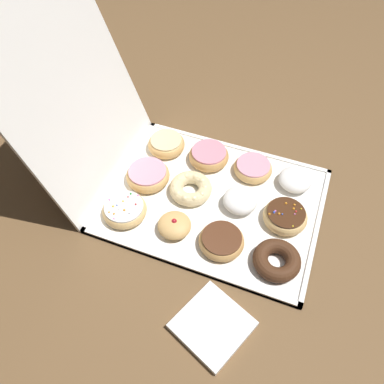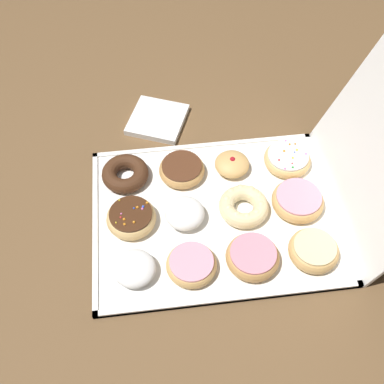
{
  "view_description": "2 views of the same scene",
  "coord_description": "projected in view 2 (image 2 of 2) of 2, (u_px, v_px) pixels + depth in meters",
  "views": [
    {
      "loc": [
        -0.62,
        -0.17,
        0.84
      ],
      "look_at": [
        -0.04,
        0.05,
        0.06
      ],
      "focal_mm": 36.0,
      "sensor_mm": 36.0,
      "label": 1
    },
    {
      "loc": [
        0.59,
        -0.13,
        0.93
      ],
      "look_at": [
        -0.04,
        -0.05,
        0.05
      ],
      "focal_mm": 43.82,
      "sensor_mm": 36.0,
      "label": 2
    }
  ],
  "objects": [
    {
      "name": "chocolate_frosted_donut_3",
      "position": [
        182.0,
        169.0,
        1.15
      ],
      "size": [
        0.11,
        0.11,
        0.04
      ],
      "color": "tan",
      "rests_on": "donut_box"
    },
    {
      "name": "glazed_ring_donut_11",
      "position": [
        314.0,
        250.0,
        1.02
      ],
      "size": [
        0.11,
        0.11,
        0.04
      ],
      "color": "tan",
      "rests_on": "donut_box"
    },
    {
      "name": "ground_plane",
      "position": [
        215.0,
        216.0,
        1.11
      ],
      "size": [
        3.0,
        3.0,
        0.0
      ],
      "primitive_type": "plane",
      "color": "brown"
    },
    {
      "name": "napkin_stack",
      "position": [
        157.0,
        120.0,
        1.28
      ],
      "size": [
        0.19,
        0.19,
        0.02
      ],
      "primitive_type": "cube",
      "rotation": [
        0.0,
        0.0,
        -0.39
      ],
      "color": "white",
      "rests_on": "ground"
    },
    {
      "name": "donut_box",
      "position": [
        215.0,
        215.0,
        1.1
      ],
      "size": [
        0.44,
        0.57,
        0.01
      ],
      "color": "white",
      "rests_on": "ground"
    },
    {
      "name": "chocolate_cake_ring_donut_0",
      "position": [
        125.0,
        174.0,
        1.15
      ],
      "size": [
        0.12,
        0.12,
        0.04
      ],
      "color": "#472816",
      "rests_on": "donut_box"
    },
    {
      "name": "pink_frosted_donut_10",
      "position": [
        298.0,
        201.0,
        1.1
      ],
      "size": [
        0.12,
        0.12,
        0.04
      ],
      "color": "tan",
      "rests_on": "donut_box"
    },
    {
      "name": "powdered_filled_donut_2",
      "position": [
        135.0,
        268.0,
        0.99
      ],
      "size": [
        0.09,
        0.09,
        0.04
      ],
      "color": "white",
      "rests_on": "donut_box"
    },
    {
      "name": "pink_frosted_donut_5",
      "position": [
        191.0,
        264.0,
        1.0
      ],
      "size": [
        0.11,
        0.11,
        0.03
      ],
      "color": "tan",
      "rests_on": "donut_box"
    },
    {
      "name": "cruller_donut_7",
      "position": [
        243.0,
        205.0,
        1.09
      ],
      "size": [
        0.12,
        0.12,
        0.04
      ],
      "color": "beige",
      "rests_on": "donut_box"
    },
    {
      "name": "sprinkle_donut_9",
      "position": [
        287.0,
        159.0,
        1.17
      ],
      "size": [
        0.12,
        0.12,
        0.04
      ],
      "color": "#E5B770",
      "rests_on": "donut_box"
    },
    {
      "name": "powdered_filled_donut_4",
      "position": [
        185.0,
        213.0,
        1.07
      ],
      "size": [
        0.09,
        0.09,
        0.05
      ],
      "color": "white",
      "rests_on": "donut_box"
    },
    {
      "name": "sprinkle_donut_1",
      "position": [
        131.0,
        217.0,
        1.07
      ],
      "size": [
        0.11,
        0.11,
        0.04
      ],
      "color": "#E5B770",
      "rests_on": "donut_box"
    },
    {
      "name": "pink_frosted_donut_8",
      "position": [
        253.0,
        257.0,
        1.01
      ],
      "size": [
        0.12,
        0.12,
        0.04
      ],
      "color": "tan",
      "rests_on": "donut_box"
    },
    {
      "name": "jelly_filled_donut_6",
      "position": [
        232.0,
        164.0,
        1.16
      ],
      "size": [
        0.09,
        0.09,
        0.04
      ],
      "color": "tan",
      "rests_on": "donut_box"
    }
  ]
}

